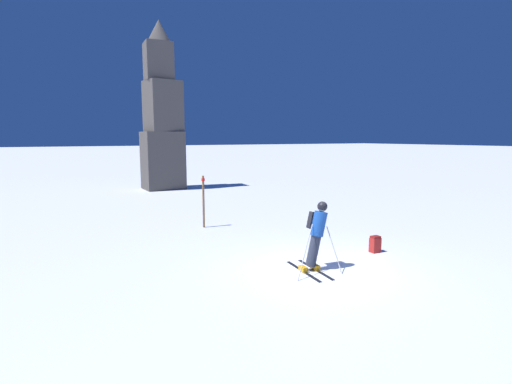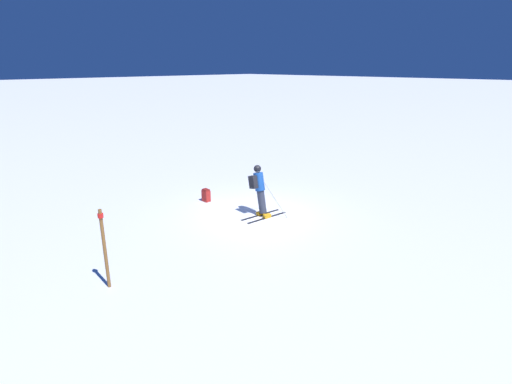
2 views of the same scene
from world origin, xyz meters
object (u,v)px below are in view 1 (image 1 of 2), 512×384
(rock_pillar, at_px, (162,120))
(trail_marker, at_px, (203,199))
(skier, at_px, (317,232))
(spare_backpack, at_px, (375,244))

(rock_pillar, distance_m, trail_marker, 12.66)
(trail_marker, bearing_deg, rock_pillar, 80.34)
(skier, distance_m, trail_marker, 6.04)
(rock_pillar, xyz_separation_m, trail_marker, (-2.04, -12.01, -3.43))
(spare_backpack, bearing_deg, rock_pillar, -85.72)
(spare_backpack, height_order, trail_marker, trail_marker)
(skier, relative_size, trail_marker, 0.92)
(rock_pillar, relative_size, trail_marker, 5.43)
(trail_marker, bearing_deg, skier, -83.39)
(skier, xyz_separation_m, rock_pillar, (1.35, 18.01, 3.51))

